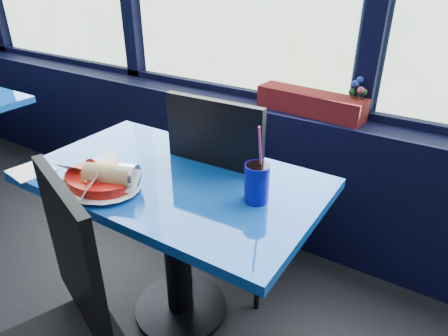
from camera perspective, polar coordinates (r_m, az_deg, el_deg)
window_sill at (r=2.56m, az=0.09°, el=1.71°), size 5.00×0.26×0.80m
near_table at (r=1.72m, az=-7.07°, el=-6.43°), size 1.20×0.70×0.75m
chair_near_front at (r=1.34m, az=-22.29°, el=-20.54°), size 0.58×0.58×0.99m
chair_near_back at (r=1.87m, az=1.04°, el=-2.14°), size 0.49×0.49×1.03m
planter_box at (r=2.16m, az=12.23°, el=9.10°), size 0.58×0.19×0.11m
flower_vase at (r=2.11m, az=18.17°, el=8.14°), size 0.14×0.14×0.22m
food_basket at (r=1.57m, az=-17.24°, el=-1.51°), size 0.32×0.31×0.11m
ketchup_bottle at (r=1.80m, az=-5.48°, el=5.27°), size 0.06×0.06×0.21m
soda_cup at (r=1.41m, az=4.72°, el=-2.03°), size 0.09×0.09×0.30m
napkin at (r=1.83m, az=-25.85°, el=-0.32°), size 0.18×0.18×0.00m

